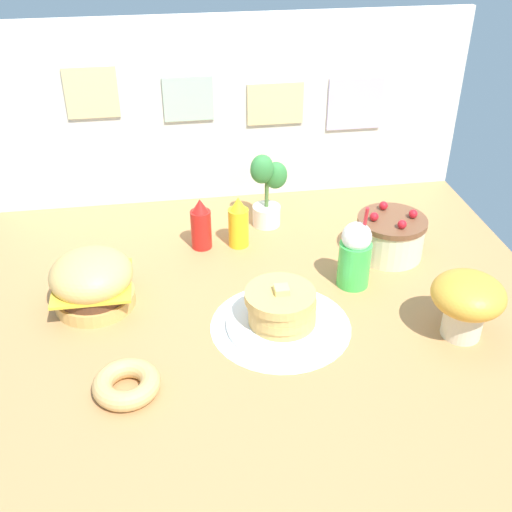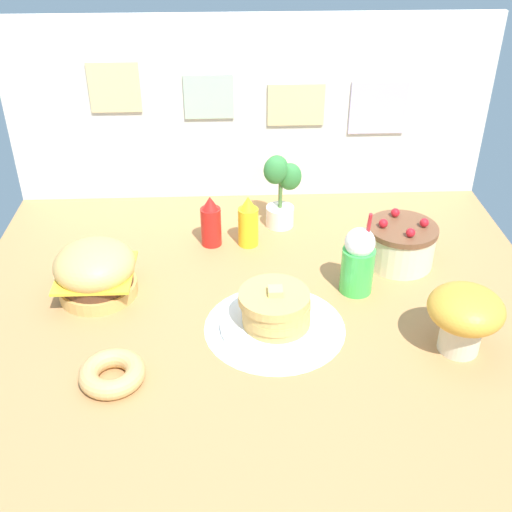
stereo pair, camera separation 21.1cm
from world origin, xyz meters
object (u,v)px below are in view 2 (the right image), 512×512
(burger, at_px, (95,271))
(mushroom_stool, at_px, (465,314))
(layer_cake, at_px, (400,244))
(donut_pink_glaze, at_px, (112,373))
(pancake_stack, at_px, (275,312))
(cream_soda_cup, at_px, (358,261))
(mustard_bottle, at_px, (248,223))
(potted_plant, at_px, (280,188))
(ketchup_bottle, at_px, (211,222))

(burger, xyz_separation_m, mushroom_stool, (1.25, -0.37, 0.04))
(layer_cake, bearing_deg, donut_pink_glaze, -148.82)
(layer_cake, height_order, mushroom_stool, mushroom_stool)
(layer_cake, distance_m, donut_pink_glaze, 1.23)
(pancake_stack, distance_m, donut_pink_glaze, 0.58)
(layer_cake, distance_m, mushroom_stool, 0.54)
(layer_cake, xyz_separation_m, cream_soda_cup, (-0.21, -0.18, 0.05))
(pancake_stack, distance_m, mushroom_stool, 0.62)
(donut_pink_glaze, relative_size, mushroom_stool, 0.85)
(cream_soda_cup, distance_m, donut_pink_glaze, 0.96)
(burger, relative_size, donut_pink_glaze, 1.43)
(burger, height_order, layer_cake, burger)
(burger, height_order, mustard_bottle, mustard_bottle)
(layer_cake, xyz_separation_m, mushroom_stool, (0.07, -0.53, 0.06))
(donut_pink_glaze, distance_m, potted_plant, 1.14)
(mushroom_stool, bearing_deg, mustard_bottle, 133.83)
(layer_cake, xyz_separation_m, mustard_bottle, (-0.60, 0.17, 0.02))
(layer_cake, height_order, cream_soda_cup, cream_soda_cup)
(cream_soda_cup, relative_size, donut_pink_glaze, 1.61)
(burger, relative_size, ketchup_bottle, 1.33)
(pancake_stack, xyz_separation_m, cream_soda_cup, (0.32, 0.21, 0.06))
(mustard_bottle, bearing_deg, pancake_stack, -82.55)
(donut_pink_glaze, bearing_deg, potted_plant, 58.26)
(mustard_bottle, height_order, cream_soda_cup, cream_soda_cup)
(mustard_bottle, bearing_deg, ketchup_bottle, 176.97)
(pancake_stack, bearing_deg, burger, 160.42)
(cream_soda_cup, distance_m, potted_plant, 0.57)
(cream_soda_cup, distance_m, mushroom_stool, 0.45)
(layer_cake, bearing_deg, mustard_bottle, 164.25)
(ketchup_bottle, height_order, mushroom_stool, mushroom_stool)
(ketchup_bottle, distance_m, mushroom_stool, 1.09)
(mustard_bottle, relative_size, mushroom_stool, 0.91)
(mushroom_stool, bearing_deg, layer_cake, 97.90)
(layer_cake, distance_m, ketchup_bottle, 0.78)
(mustard_bottle, xyz_separation_m, donut_pink_glaze, (-0.45, -0.81, -0.07))
(burger, xyz_separation_m, potted_plant, (0.72, 0.49, 0.08))
(pancake_stack, relative_size, ketchup_bottle, 1.70)
(burger, distance_m, pancake_stack, 0.69)
(pancake_stack, bearing_deg, mustard_bottle, 97.45)
(pancake_stack, distance_m, ketchup_bottle, 0.62)
(ketchup_bottle, distance_m, donut_pink_glaze, 0.87)
(layer_cake, height_order, mustard_bottle, mustard_bottle)
(ketchup_bottle, xyz_separation_m, potted_plant, (0.30, 0.15, 0.08))
(pancake_stack, distance_m, mustard_bottle, 0.57)
(potted_plant, relative_size, mushroom_stool, 1.39)
(pancake_stack, distance_m, cream_soda_cup, 0.39)
(burger, height_order, ketchup_bottle, ketchup_bottle)
(ketchup_bottle, bearing_deg, layer_cake, -13.22)
(layer_cake, height_order, potted_plant, potted_plant)
(mustard_bottle, relative_size, cream_soda_cup, 0.67)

